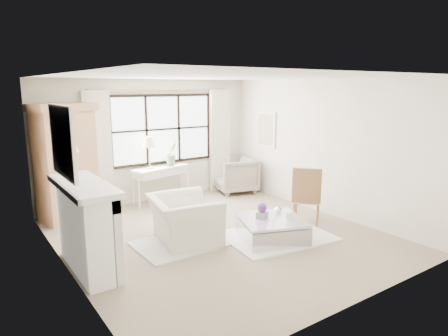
{
  "coord_description": "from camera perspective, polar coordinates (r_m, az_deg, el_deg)",
  "views": [
    {
      "loc": [
        -3.67,
        -5.42,
        2.54
      ],
      "look_at": [
        0.22,
        0.2,
        1.14
      ],
      "focal_mm": 32.0,
      "sensor_mm": 36.0,
      "label": 1
    }
  ],
  "objects": [
    {
      "name": "club_armchair",
      "position": [
        6.69,
        -5.73,
        -7.33
      ],
      "size": [
        1.22,
        1.34,
        0.76
      ],
      "primitive_type": "imported",
      "rotation": [
        0.0,
        0.0,
        1.39
      ],
      "color": "white",
      "rests_on": "floor"
    },
    {
      "name": "fireplace",
      "position": [
        5.91,
        -19.34,
        -7.82
      ],
      "size": [
        0.58,
        1.66,
        1.26
      ],
      "color": "white",
      "rests_on": "ground"
    },
    {
      "name": "coffee_table",
      "position": [
        6.83,
        6.82,
        -8.73
      ],
      "size": [
        1.29,
        1.29,
        0.38
      ],
      "rotation": [
        0.0,
        0.0,
        -0.36
      ],
      "color": "silver",
      "rests_on": "floor"
    },
    {
      "name": "curtain_right",
      "position": [
        9.84,
        -0.59,
        3.93
      ],
      "size": [
        0.55,
        0.1,
        2.47
      ],
      "primitive_type": "cube",
      "color": "silver",
      "rests_on": "ground"
    },
    {
      "name": "art_canvas",
      "position": [
        9.44,
        5.96,
        5.48
      ],
      "size": [
        0.01,
        0.52,
        0.72
      ],
      "primitive_type": "cube",
      "color": "beige",
      "rests_on": "wall_right"
    },
    {
      "name": "armoire",
      "position": [
        8.14,
        -21.65,
        0.82
      ],
      "size": [
        1.27,
        0.98,
        2.24
      ],
      "rotation": [
        0.0,
        0.0,
        0.28
      ],
      "color": "tan",
      "rests_on": "floor"
    },
    {
      "name": "mirror_frame",
      "position": [
        5.6,
        -22.09,
        3.5
      ],
      "size": [
        0.05,
        1.15,
        0.95
      ],
      "primitive_type": "cube",
      "color": "white",
      "rests_on": "wall_left"
    },
    {
      "name": "wall_front",
      "position": [
        4.69,
        18.63,
        -3.78
      ],
      "size": [
        5.0,
        0.0,
        5.0
      ],
      "primitive_type": "plane",
      "rotation": [
        -1.57,
        0.0,
        0.0
      ],
      "color": "beige",
      "rests_on": "ground"
    },
    {
      "name": "console_lamp",
      "position": [
        8.7,
        -10.66,
        3.54
      ],
      "size": [
        0.28,
        0.28,
        0.69
      ],
      "color": "#C08C42",
      "rests_on": "console_table"
    },
    {
      "name": "coffee_vase",
      "position": [
        7.04,
        7.73,
        -5.82
      ],
      "size": [
        0.17,
        0.17,
        0.14
      ],
      "primitive_type": "imported",
      "rotation": [
        0.0,
        0.0,
        0.33
      ],
      "color": "silver",
      "rests_on": "coffee_table"
    },
    {
      "name": "orchid_plant",
      "position": [
        9.01,
        -7.5,
        2.04
      ],
      "size": [
        0.34,
        0.3,
        0.53
      ],
      "primitive_type": "imported",
      "rotation": [
        0.0,
        0.0,
        0.24
      ],
      "color": "#5D7B52",
      "rests_on": "console_table"
    },
    {
      "name": "window_frame",
      "position": [
        9.11,
        -8.71,
        5.5
      ],
      "size": [
        2.5,
        0.04,
        1.5
      ],
      "primitive_type": null,
      "color": "black",
      "rests_on": "wall_back"
    },
    {
      "name": "ceiling",
      "position": [
        6.55,
        -0.63,
        12.94
      ],
      "size": [
        5.5,
        5.5,
        0.0
      ],
      "primitive_type": "plane",
      "rotation": [
        3.14,
        0.0,
        0.0
      ],
      "color": "silver",
      "rests_on": "ground"
    },
    {
      "name": "planter_box",
      "position": [
        6.72,
        5.44,
        -6.76
      ],
      "size": [
        0.19,
        0.19,
        0.11
      ],
      "primitive_type": "cube",
      "rotation": [
        0.0,
        0.0,
        0.32
      ],
      "color": "gray",
      "rests_on": "coffee_table"
    },
    {
      "name": "planter_flowers",
      "position": [
        6.68,
        5.47,
        -5.65
      ],
      "size": [
        0.16,
        0.16,
        0.16
      ],
      "primitive_type": "sphere",
      "color": "#592E74",
      "rests_on": "planter_box"
    },
    {
      "name": "curtain_rod",
      "position": [
        9.01,
        -8.74,
        10.98
      ],
      "size": [
        3.3,
        0.04,
        0.04
      ],
      "primitive_type": "cylinder",
      "rotation": [
        0.0,
        1.57,
        0.0
      ],
      "color": "#AF813C",
      "rests_on": "wall_back"
    },
    {
      "name": "curtain_left",
      "position": [
        8.54,
        -17.5,
        2.23
      ],
      "size": [
        0.55,
        0.1,
        2.47
      ],
      "primitive_type": "cube",
      "color": "beige",
      "rests_on": "ground"
    },
    {
      "name": "mantel_lamp",
      "position": [
        6.31,
        -21.07,
        2.69
      ],
      "size": [
        0.22,
        0.22,
        0.51
      ],
      "color": "black",
      "rests_on": "fireplace"
    },
    {
      "name": "wall_right",
      "position": [
        8.3,
        13.85,
        2.97
      ],
      "size": [
        0.0,
        5.5,
        5.5
      ],
      "primitive_type": "plane",
      "rotation": [
        1.57,
        0.0,
        -1.57
      ],
      "color": "white",
      "rests_on": "ground"
    },
    {
      "name": "console_table",
      "position": [
        9.0,
        -9.01,
        -2.34
      ],
      "size": [
        1.37,
        0.74,
        0.8
      ],
      "rotation": [
        0.0,
        0.0,
        0.24
      ],
      "color": "white",
      "rests_on": "floor"
    },
    {
      "name": "rug_right",
      "position": [
        7.02,
        7.55,
        -9.64
      ],
      "size": [
        1.92,
        1.54,
        0.03
      ],
      "primitive_type": "cube",
      "rotation": [
        0.0,
        0.0,
        -0.13
      ],
      "color": "white",
      "rests_on": "floor"
    },
    {
      "name": "floor",
      "position": [
        7.02,
        -0.58,
        -9.66
      ],
      "size": [
        5.5,
        5.5,
        0.0
      ],
      "primitive_type": "plane",
      "color": "tan",
      "rests_on": "ground"
    },
    {
      "name": "mirror_glass",
      "position": [
        5.6,
        -21.79,
        3.53
      ],
      "size": [
        0.02,
        1.0,
        0.8
      ],
      "primitive_type": "cube",
      "color": "silver",
      "rests_on": "wall_left"
    },
    {
      "name": "french_chair",
      "position": [
        7.7,
        11.7,
        -5.53
      ],
      "size": [
        0.68,
        0.68,
        1.08
      ],
      "rotation": [
        0.0,
        0.0,
        2.26
      ],
      "color": "olive",
      "rests_on": "floor"
    },
    {
      "name": "art_frame",
      "position": [
        9.46,
        6.05,
        5.48
      ],
      "size": [
        0.04,
        0.62,
        0.82
      ],
      "primitive_type": "cube",
      "color": "white",
      "rests_on": "wall_right"
    },
    {
      "name": "wall_back",
      "position": [
        9.04,
        -10.46,
        3.8
      ],
      "size": [
        5.0,
        0.0,
        5.0
      ],
      "primitive_type": "plane",
      "rotation": [
        1.57,
        0.0,
        0.0
      ],
      "color": "silver",
      "rests_on": "ground"
    },
    {
      "name": "side_table",
      "position": [
        7.69,
        -6.77,
        -5.23
      ],
      "size": [
        0.4,
        0.4,
        0.51
      ],
      "color": "white",
      "rests_on": "floor"
    },
    {
      "name": "pillar_candle",
      "position": [
        6.74,
        9.2,
        -6.76
      ],
      "size": [
        0.09,
        0.09,
        0.12
      ],
      "primitive_type": "cylinder",
      "color": "white",
      "rests_on": "coffee_table"
    },
    {
      "name": "wingback_chair",
      "position": [
        9.74,
        1.59,
        -0.99
      ],
      "size": [
        1.13,
        1.11,
        0.85
      ],
      "primitive_type": "imported",
      "rotation": [
        0.0,
        0.0,
        -1.83
      ],
      "color": "gray",
      "rests_on": "floor"
    },
    {
      "name": "wall_left",
      "position": [
        5.67,
        -22.01,
        -1.43
      ],
      "size": [
        0.0,
        5.5,
        5.5
      ],
      "primitive_type": "plane",
      "rotation": [
        1.57,
        0.0,
        1.57
      ],
      "color": "beige",
      "rests_on": "ground"
    },
    {
      "name": "rug_left",
      "position": [
        6.73,
        -5.78,
        -10.56
      ],
      "size": [
        1.57,
        1.12,
        0.03
      ],
      "primitive_type": "cube",
      "rotation": [
        0.0,
        0.0,
        0.02
      ],
      "color": "silver",
      "rests_on": "floor"
    },
    {
      "name": "window_pane",
      "position": [
        9.12,
        -8.74,
        5.5
      ],
      "size": [
        2.4,
        0.02,
        1.5
      ],
      "primitive_type": "cube",
      "color": "silver",
      "rests_on": "wall_back"
    }
  ]
}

